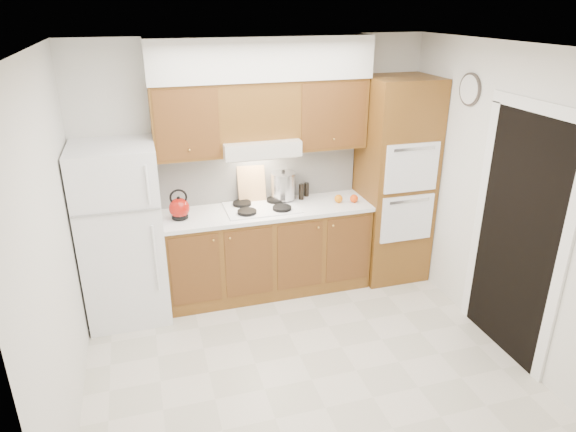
# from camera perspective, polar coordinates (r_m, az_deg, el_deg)

# --- Properties ---
(floor) EXTENTS (3.60, 3.60, 0.00)m
(floor) POSITION_cam_1_polar(r_m,az_deg,el_deg) (4.70, 1.26, -15.19)
(floor) COLOR beige
(floor) RESTS_ON ground
(ceiling) EXTENTS (3.60, 3.60, 0.00)m
(ceiling) POSITION_cam_1_polar(r_m,az_deg,el_deg) (3.72, 1.62, 18.31)
(ceiling) COLOR white
(ceiling) RESTS_ON wall_back
(wall_back) EXTENTS (3.60, 0.02, 2.60)m
(wall_back) POSITION_cam_1_polar(r_m,az_deg,el_deg) (5.39, -3.48, 5.56)
(wall_back) COLOR silver
(wall_back) RESTS_ON floor
(wall_left) EXTENTS (0.02, 3.00, 2.60)m
(wall_left) POSITION_cam_1_polar(r_m,az_deg,el_deg) (3.92, -24.55, -3.32)
(wall_left) COLOR silver
(wall_left) RESTS_ON floor
(wall_right) EXTENTS (0.02, 3.00, 2.60)m
(wall_right) POSITION_cam_1_polar(r_m,az_deg,el_deg) (4.86, 22.07, 1.95)
(wall_right) COLOR silver
(wall_right) RESTS_ON floor
(fridge) EXTENTS (0.75, 0.72, 1.72)m
(fridge) POSITION_cam_1_polar(r_m,az_deg,el_deg) (5.09, -17.97, -1.91)
(fridge) COLOR white
(fridge) RESTS_ON floor
(base_cabinets) EXTENTS (2.11, 0.60, 0.90)m
(base_cabinets) POSITION_cam_1_polar(r_m,az_deg,el_deg) (5.44, -2.29, -3.89)
(base_cabinets) COLOR brown
(base_cabinets) RESTS_ON floor
(countertop) EXTENTS (2.13, 0.62, 0.04)m
(countertop) POSITION_cam_1_polar(r_m,az_deg,el_deg) (5.24, -2.34, 0.66)
(countertop) COLOR white
(countertop) RESTS_ON base_cabinets
(backsplash) EXTENTS (2.11, 0.03, 0.56)m
(backsplash) POSITION_cam_1_polar(r_m,az_deg,el_deg) (5.41, -3.16, 4.73)
(backsplash) COLOR white
(backsplash) RESTS_ON countertop
(oven_cabinet) EXTENTS (0.70, 0.65, 2.20)m
(oven_cabinet) POSITION_cam_1_polar(r_m,az_deg,el_deg) (5.66, 11.73, 3.81)
(oven_cabinet) COLOR brown
(oven_cabinet) RESTS_ON floor
(upper_cab_left) EXTENTS (0.63, 0.33, 0.70)m
(upper_cab_left) POSITION_cam_1_polar(r_m,az_deg,el_deg) (4.99, -11.33, 10.29)
(upper_cab_left) COLOR brown
(upper_cab_left) RESTS_ON wall_back
(upper_cab_right) EXTENTS (0.73, 0.33, 0.70)m
(upper_cab_right) POSITION_cam_1_polar(r_m,az_deg,el_deg) (5.31, 4.48, 11.38)
(upper_cab_right) COLOR brown
(upper_cab_right) RESTS_ON wall_back
(range_hood) EXTENTS (0.75, 0.45, 0.15)m
(range_hood) POSITION_cam_1_polar(r_m,az_deg,el_deg) (5.10, -3.24, 7.78)
(range_hood) COLOR silver
(range_hood) RESTS_ON wall_back
(upper_cab_over_hood) EXTENTS (0.75, 0.33, 0.55)m
(upper_cab_over_hood) POSITION_cam_1_polar(r_m,az_deg,el_deg) (5.08, -3.49, 11.76)
(upper_cab_over_hood) COLOR brown
(upper_cab_over_hood) RESTS_ON range_hood
(soffit) EXTENTS (2.13, 0.36, 0.40)m
(soffit) POSITION_cam_1_polar(r_m,az_deg,el_deg) (5.01, -3.00, 17.11)
(soffit) COLOR silver
(soffit) RESTS_ON wall_back
(cooktop) EXTENTS (0.74, 0.50, 0.01)m
(cooktop) POSITION_cam_1_polar(r_m,az_deg,el_deg) (5.24, -2.93, 0.94)
(cooktop) COLOR white
(cooktop) RESTS_ON countertop
(doorway) EXTENTS (0.02, 0.90, 2.10)m
(doorway) POSITION_cam_1_polar(r_m,az_deg,el_deg) (4.70, 24.06, -2.38)
(doorway) COLOR black
(doorway) RESTS_ON floor
(wall_clock) EXTENTS (0.02, 0.30, 0.30)m
(wall_clock) POSITION_cam_1_polar(r_m,az_deg,el_deg) (5.08, 19.56, 13.11)
(wall_clock) COLOR #3F3833
(wall_clock) RESTS_ON wall_right
(kettle) EXTENTS (0.21, 0.21, 0.20)m
(kettle) POSITION_cam_1_polar(r_m,az_deg,el_deg) (5.05, -11.99, 0.86)
(kettle) COLOR maroon
(kettle) RESTS_ON countertop
(cutting_board) EXTENTS (0.29, 0.10, 0.38)m
(cutting_board) POSITION_cam_1_polar(r_m,az_deg,el_deg) (5.37, -4.08, 3.68)
(cutting_board) COLOR tan
(cutting_board) RESTS_ON countertop
(stock_pot) EXTENTS (0.32, 0.32, 0.27)m
(stock_pot) POSITION_cam_1_polar(r_m,az_deg,el_deg) (5.39, -0.54, 3.40)
(stock_pot) COLOR #B8B9BD
(stock_pot) RESTS_ON cooktop
(condiment_a) EXTENTS (0.07, 0.07, 0.20)m
(condiment_a) POSITION_cam_1_polar(r_m,az_deg,el_deg) (5.51, 0.11, 3.13)
(condiment_a) COLOR black
(condiment_a) RESTS_ON countertop
(condiment_b) EXTENTS (0.06, 0.06, 0.17)m
(condiment_b) POSITION_cam_1_polar(r_m,az_deg,el_deg) (5.45, 1.48, 2.71)
(condiment_b) COLOR black
(condiment_b) RESTS_ON countertop
(condiment_c) EXTENTS (0.07, 0.07, 0.15)m
(condiment_c) POSITION_cam_1_polar(r_m,az_deg,el_deg) (5.55, 2.07, 2.96)
(condiment_c) COLOR black
(condiment_c) RESTS_ON countertop
(orange_near) EXTENTS (0.11, 0.11, 0.09)m
(orange_near) POSITION_cam_1_polar(r_m,az_deg,el_deg) (5.39, 5.63, 1.92)
(orange_near) COLOR orange
(orange_near) RESTS_ON countertop
(orange_far) EXTENTS (0.11, 0.11, 0.09)m
(orange_far) POSITION_cam_1_polar(r_m,az_deg,el_deg) (5.42, 7.34, 1.94)
(orange_far) COLOR #FF4F0D
(orange_far) RESTS_ON countertop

